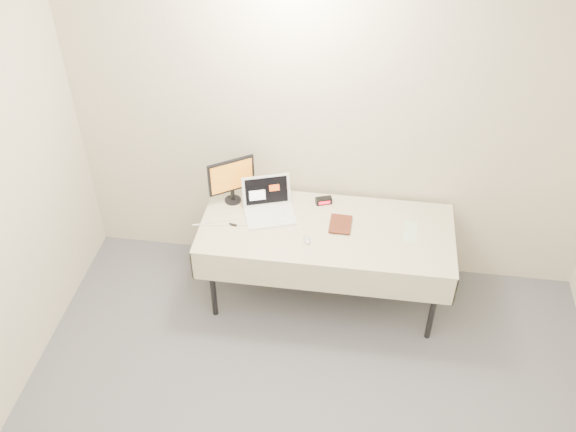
# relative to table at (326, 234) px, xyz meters

# --- Properties ---
(back_wall) EXTENTS (4.00, 0.10, 2.70)m
(back_wall) POSITION_rel_table_xyz_m (0.00, 0.45, 0.67)
(back_wall) COLOR beige
(back_wall) RESTS_ON ground
(table) EXTENTS (1.86, 0.81, 0.74)m
(table) POSITION_rel_table_xyz_m (0.00, 0.00, 0.00)
(table) COLOR black
(table) RESTS_ON ground
(laptop) EXTENTS (0.45, 0.43, 0.25)m
(laptop) POSITION_rel_table_xyz_m (-0.45, 0.12, 0.12)
(laptop) COLOR white
(laptop) RESTS_ON table
(monitor) EXTENTS (0.32, 0.22, 0.38)m
(monitor) POSITION_rel_table_xyz_m (-0.75, 0.22, 0.28)
(monitor) COLOR black
(monitor) RESTS_ON table
(book) EXTENTS (0.16, 0.02, 0.21)m
(book) POSITION_rel_table_xyz_m (0.02, 0.04, 0.17)
(book) COLOR maroon
(book) RESTS_ON table
(alarm_clock) EXTENTS (0.13, 0.09, 0.05)m
(alarm_clock) POSITION_rel_table_xyz_m (-0.05, 0.28, 0.09)
(alarm_clock) COLOR black
(alarm_clock) RESTS_ON table
(clicker) EXTENTS (0.07, 0.10, 0.02)m
(clicker) POSITION_rel_table_xyz_m (-0.13, -0.17, 0.07)
(clicker) COLOR #B5B5B8
(clicker) RESTS_ON table
(paper_form) EXTENTS (0.11, 0.25, 0.00)m
(paper_form) POSITION_rel_table_xyz_m (0.61, 0.04, 0.06)
(paper_form) COLOR #B5DAAD
(paper_form) RESTS_ON table
(usb_dongle) EXTENTS (0.06, 0.03, 0.01)m
(usb_dongle) POSITION_rel_table_xyz_m (-0.69, -0.07, 0.07)
(usb_dongle) COLOR black
(usb_dongle) RESTS_ON table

